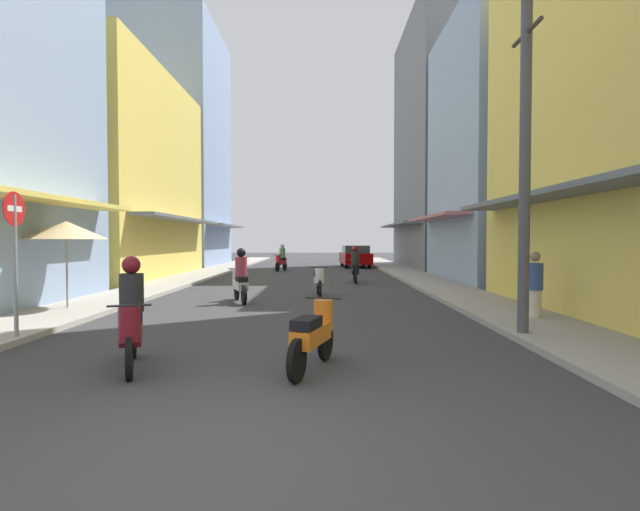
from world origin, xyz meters
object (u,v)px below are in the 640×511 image
motorbike_orange (314,334)px  vendor_umbrella (66,230)px  motorbike_white (319,281)px  motorbike_red (281,259)px  motorbike_maroon (131,318)px  pedestrian_foreground (535,287)px  motorbike_silver (240,278)px  street_sign_no_entry (15,245)px  motorbike_black (355,266)px  parked_car (355,256)px  utility_pole (525,167)px

motorbike_orange → vendor_umbrella: 8.42m
motorbike_white → motorbike_red: (-2.31, 12.89, 0.20)m
motorbike_maroon → pedestrian_foreground: bearing=28.2°
motorbike_white → motorbike_orange: size_ratio=1.03×
motorbike_red → pedestrian_foreground: 19.14m
motorbike_maroon → vendor_umbrella: vendor_umbrella is taller
motorbike_orange → motorbike_red: size_ratio=0.99×
pedestrian_foreground → vendor_umbrella: vendor_umbrella is taller
motorbike_silver → motorbike_orange: (2.27, -7.36, -0.20)m
motorbike_white → motorbike_red: motorbike_red is taller
motorbike_silver → street_sign_no_entry: 6.49m
motorbike_silver → motorbike_black: bearing=60.5°
motorbike_white → street_sign_no_entry: bearing=-125.8°
motorbike_black → parked_car: 11.93m
pedestrian_foreground → utility_pole: 3.19m
utility_pole → motorbike_red: bearing=107.2°
motorbike_white → motorbike_black: size_ratio=1.00×
motorbike_red → pedestrian_foreground: (7.12, -17.77, 0.07)m
motorbike_black → utility_pole: size_ratio=0.30×
motorbike_black → vendor_umbrella: bearing=-132.1°
motorbike_silver → street_sign_no_entry: (-2.95, -5.69, 1.01)m
motorbike_red → pedestrian_foreground: size_ratio=1.14×
motorbike_black → vendor_umbrella: (-7.75, -8.59, 1.35)m
motorbike_silver → motorbike_maroon: 7.29m
utility_pole → motorbike_silver: bearing=139.3°
motorbike_maroon → motorbike_orange: motorbike_maroon is taller
street_sign_no_entry → motorbike_silver: bearing=62.6°
motorbike_white → motorbike_orange: same height
motorbike_red → street_sign_no_entry: street_sign_no_entry is taller
utility_pole → pedestrian_foreground: bearing=61.6°
motorbike_black → vendor_umbrella: 11.64m
motorbike_maroon → pedestrian_foreground: (7.39, 3.96, 0.07)m
vendor_umbrella → motorbike_silver: bearing=26.1°
pedestrian_foreground → street_sign_no_entry: size_ratio=0.59×
motorbike_red → utility_pole: utility_pole is taller
parked_car → motorbike_maroon: bearing=-100.6°
parked_car → street_sign_no_entry: bearing=-107.2°
motorbike_silver → utility_pole: bearing=-40.7°
parked_car → motorbike_red: bearing=-138.2°
pedestrian_foreground → street_sign_no_entry: street_sign_no_entry is taller
motorbike_maroon → pedestrian_foreground: size_ratio=1.12×
parked_car → street_sign_no_entry: (-7.48, -24.22, 0.98)m
motorbike_white → utility_pole: (3.79, -6.76, 2.63)m
motorbike_red → vendor_umbrella: vendor_umbrella is taller
utility_pole → motorbike_black: bearing=101.0°
pedestrian_foreground → motorbike_silver: bearing=154.8°
motorbike_silver → motorbike_orange: size_ratio=0.99×
motorbike_silver → vendor_umbrella: (-4.00, -1.96, 1.35)m
motorbike_white → pedestrian_foreground: (4.81, -4.87, 0.27)m
street_sign_no_entry → motorbike_maroon: bearing=-31.2°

